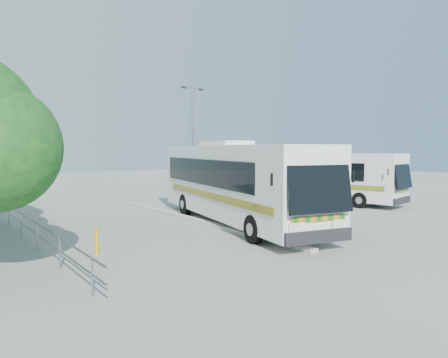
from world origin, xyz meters
TOP-DOWN VIEW (x-y plane):
  - ground at (0.00, 0.00)m, footprint 100.00×100.00m
  - kerb_divider at (-2.30, 2.00)m, footprint 0.40×16.00m
  - railing at (-10.00, 4.00)m, footprint 0.06×22.00m
  - coach_main at (-1.01, 0.34)m, footprint 5.24×13.76m
  - coach_adjacent at (8.60, 4.24)m, footprint 4.83×12.08m
  - lamppost at (2.00, 9.29)m, footprint 1.92×0.55m
  - bollard at (-8.51, -1.92)m, footprint 0.16×0.16m

SIDE VIEW (x-z plane):
  - ground at x=0.00m, z-range 0.00..0.00m
  - kerb_divider at x=-2.30m, z-range 0.00..0.15m
  - bollard at x=-8.51m, z-range 0.00..0.93m
  - railing at x=-10.00m, z-range 0.24..1.24m
  - coach_adjacent at x=8.60m, z-range 0.16..3.45m
  - coach_main at x=-1.01m, z-range 0.18..3.92m
  - lamppost at x=2.00m, z-range 0.41..8.28m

